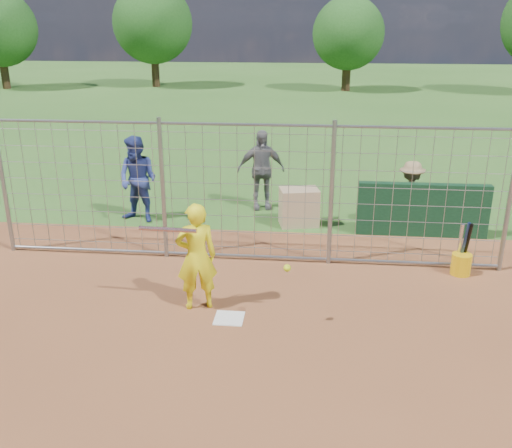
# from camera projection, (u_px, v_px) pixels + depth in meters

# --- Properties ---
(ground) EXTENTS (100.00, 100.00, 0.00)m
(ground) POSITION_uv_depth(u_px,v_px,m) (231.00, 312.00, 8.64)
(ground) COLOR #2D591E
(ground) RESTS_ON ground
(home_plate) EXTENTS (0.43, 0.43, 0.02)m
(home_plate) POSITION_uv_depth(u_px,v_px,m) (229.00, 318.00, 8.45)
(home_plate) COLOR silver
(home_plate) RESTS_ON ground
(dugout_wall) EXTENTS (2.60, 0.20, 1.10)m
(dugout_wall) POSITION_uv_depth(u_px,v_px,m) (423.00, 210.00, 11.49)
(dugout_wall) COLOR #11381E
(dugout_wall) RESTS_ON ground
(batter) EXTENTS (0.71, 0.58, 1.68)m
(batter) POSITION_uv_depth(u_px,v_px,m) (196.00, 257.00, 8.52)
(batter) COLOR yellow
(batter) RESTS_ON ground
(bystander_a) EXTENTS (1.07, 0.94, 1.87)m
(bystander_a) POSITION_uv_depth(u_px,v_px,m) (138.00, 180.00, 12.21)
(bystander_a) COLOR navy
(bystander_a) RESTS_ON ground
(bystander_b) EXTENTS (1.15, 0.67, 1.85)m
(bystander_b) POSITION_uv_depth(u_px,v_px,m) (261.00, 170.00, 13.05)
(bystander_b) COLOR slate
(bystander_b) RESTS_ON ground
(bystander_c) EXTENTS (0.98, 0.62, 1.46)m
(bystander_c) POSITION_uv_depth(u_px,v_px,m) (410.00, 196.00, 11.82)
(bystander_c) COLOR #937550
(bystander_c) RESTS_ON ground
(equipment_bin) EXTENTS (0.90, 0.71, 0.80)m
(equipment_bin) POSITION_uv_depth(u_px,v_px,m) (299.00, 207.00, 12.15)
(equipment_bin) COLOR tan
(equipment_bin) RESTS_ON ground
(equipment_in_play) EXTENTS (2.23, 0.42, 0.47)m
(equipment_in_play) POSITION_uv_depth(u_px,v_px,m) (196.00, 238.00, 8.14)
(equipment_in_play) COLOR silver
(equipment_in_play) RESTS_ON ground
(bucket_with_bats) EXTENTS (0.34, 0.38, 0.97)m
(bucket_with_bats) POSITION_uv_depth(u_px,v_px,m) (461.00, 261.00, 9.84)
(bucket_with_bats) COLOR #E2AB0B
(bucket_with_bats) RESTS_ON ground
(backstop_fence) EXTENTS (9.08, 0.08, 2.60)m
(backstop_fence) POSITION_uv_depth(u_px,v_px,m) (246.00, 195.00, 10.08)
(backstop_fence) COLOR gray
(backstop_fence) RESTS_ON ground
(tree_line) EXTENTS (44.66, 6.72, 6.48)m
(tree_line) POSITION_uv_depth(u_px,v_px,m) (351.00, 26.00, 33.37)
(tree_line) COLOR #3F2B19
(tree_line) RESTS_ON ground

